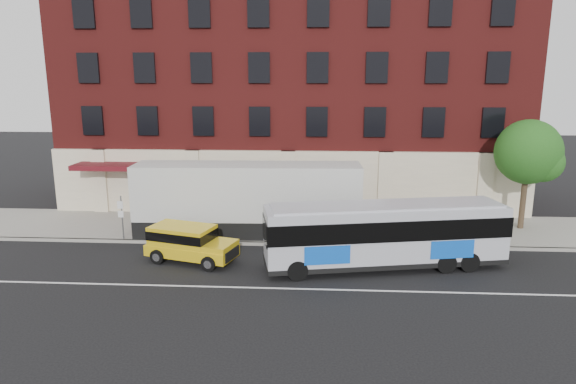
# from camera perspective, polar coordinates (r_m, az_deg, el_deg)

# --- Properties ---
(ground) EXTENTS (120.00, 120.00, 0.00)m
(ground) POSITION_cam_1_polar(r_m,az_deg,el_deg) (21.00, -1.95, -11.34)
(ground) COLOR black
(ground) RESTS_ON ground
(sidewalk) EXTENTS (60.00, 6.00, 0.15)m
(sidewalk) POSITION_cam_1_polar(r_m,az_deg,el_deg) (29.39, -0.31, -4.03)
(sidewalk) COLOR gray
(sidewalk) RESTS_ON ground
(kerb) EXTENTS (60.00, 0.25, 0.15)m
(kerb) POSITION_cam_1_polar(r_m,az_deg,el_deg) (26.54, -0.74, -5.90)
(kerb) COLOR gray
(kerb) RESTS_ON ground
(lane_line) EXTENTS (60.00, 0.12, 0.01)m
(lane_line) POSITION_cam_1_polar(r_m,az_deg,el_deg) (21.45, -1.83, -10.78)
(lane_line) COLOR silver
(lane_line) RESTS_ON ground
(building) EXTENTS (30.00, 12.10, 15.00)m
(building) POSITION_cam_1_polar(r_m,az_deg,el_deg) (36.05, 0.50, 11.21)
(building) COLOR maroon
(building) RESTS_ON sidewalk
(sign_pole) EXTENTS (0.30, 0.20, 2.50)m
(sign_pole) POSITION_cam_1_polar(r_m,az_deg,el_deg) (28.18, -18.25, -2.52)
(sign_pole) COLOR slate
(sign_pole) RESTS_ON ground
(street_tree) EXTENTS (3.60, 3.60, 6.20)m
(street_tree) POSITION_cam_1_polar(r_m,az_deg,el_deg) (31.14, 25.52, 3.84)
(street_tree) COLOR #37281B
(street_tree) RESTS_ON sidewalk
(city_bus) EXTENTS (11.26, 4.41, 3.02)m
(city_bus) POSITION_cam_1_polar(r_m,az_deg,el_deg) (23.53, 10.91, -4.54)
(city_bus) COLOR #AFB1BB
(city_bus) RESTS_ON ground
(yellow_suv) EXTENTS (4.60, 2.88, 1.71)m
(yellow_suv) POSITION_cam_1_polar(r_m,az_deg,el_deg) (24.60, -11.24, -5.46)
(yellow_suv) COLOR gold
(yellow_suv) RESTS_ON ground
(shipping_container) EXTENTS (12.22, 2.94, 4.05)m
(shipping_container) POSITION_cam_1_polar(r_m,az_deg,el_deg) (27.57, -4.55, -1.05)
(shipping_container) COLOR black
(shipping_container) RESTS_ON ground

